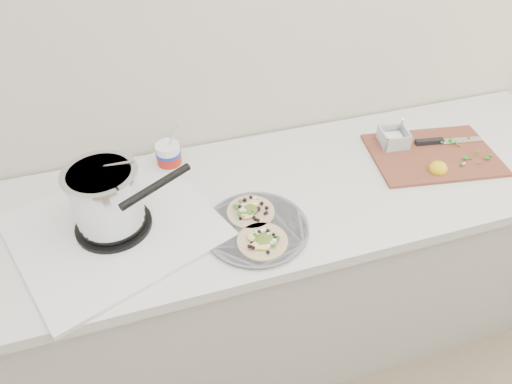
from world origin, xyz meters
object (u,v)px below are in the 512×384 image
object	(u,v)px
taco_plate	(256,226)
cutboard	(430,150)
tub	(169,154)
stove	(109,208)

from	to	relation	value
taco_plate	cutboard	distance (m)	0.73
taco_plate	tub	xyz separation A→B (m)	(-0.19, 0.37, 0.05)
stove	tub	bearing A→B (deg)	28.46
tub	cutboard	size ratio (longest dim) A/B	0.40
stove	taco_plate	distance (m)	0.43
stove	tub	xyz separation A→B (m)	(0.21, 0.24, -0.02)
tub	cutboard	world-z (taller)	tub
tub	stove	bearing A→B (deg)	-130.71
stove	tub	distance (m)	0.32
stove	taco_plate	size ratio (longest dim) A/B	2.21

